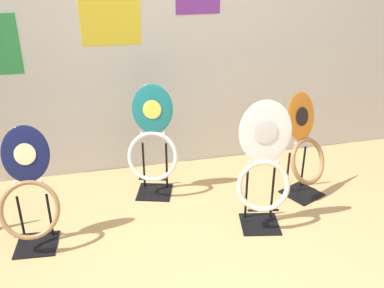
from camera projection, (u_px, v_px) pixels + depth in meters
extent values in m
cube|color=silver|center=(170.00, 24.00, 3.61)|extent=(8.00, 0.06, 2.60)
cube|color=yellow|center=(109.00, 4.00, 3.40)|extent=(0.48, 0.01, 0.65)
cube|color=black|center=(155.00, 192.00, 3.63)|extent=(0.35, 0.35, 0.01)
cylinder|color=black|center=(144.00, 165.00, 3.63)|extent=(0.02, 0.02, 0.41)
cylinder|color=black|center=(167.00, 166.00, 3.62)|extent=(0.02, 0.02, 0.41)
cylinder|color=black|center=(152.00, 179.00, 3.49)|extent=(0.22, 0.08, 0.02)
torus|color=silver|center=(153.00, 157.00, 3.46)|extent=(0.44, 0.27, 0.40)
ellipsoid|color=#197075|center=(152.00, 109.00, 3.38)|extent=(0.34, 0.18, 0.40)
ellipsoid|color=#EADB4C|center=(152.00, 110.00, 3.36)|extent=(0.15, 0.07, 0.15)
sphere|color=silver|center=(142.00, 133.00, 3.44)|extent=(0.02, 0.02, 0.02)
sphere|color=silver|center=(164.00, 134.00, 3.43)|extent=(0.02, 0.02, 0.02)
cube|color=black|center=(37.00, 245.00, 2.99)|extent=(0.30, 0.30, 0.01)
cylinder|color=black|center=(21.00, 217.00, 2.99)|extent=(0.02, 0.02, 0.34)
cylinder|color=black|center=(50.00, 215.00, 3.01)|extent=(0.02, 0.02, 0.34)
cylinder|color=black|center=(32.00, 235.00, 2.86)|extent=(0.22, 0.04, 0.02)
torus|color=#9E7042|center=(30.00, 210.00, 2.85)|extent=(0.42, 0.25, 0.37)
ellipsoid|color=#141942|center=(25.00, 154.00, 2.83)|extent=(0.33, 0.17, 0.37)
ellipsoid|color=beige|center=(25.00, 154.00, 2.82)|extent=(0.15, 0.06, 0.14)
sphere|color=silver|center=(15.00, 183.00, 2.84)|extent=(0.02, 0.02, 0.02)
sphere|color=silver|center=(42.00, 181.00, 2.87)|extent=(0.02, 0.02, 0.02)
cube|color=black|center=(302.00, 193.00, 3.61)|extent=(0.37, 0.37, 0.01)
cylinder|color=black|center=(288.00, 173.00, 3.54)|extent=(0.02, 0.02, 0.37)
cylinder|color=black|center=(303.00, 166.00, 3.65)|extent=(0.02, 0.02, 0.37)
cylinder|color=black|center=(311.00, 181.00, 3.49)|extent=(0.21, 0.11, 0.02)
torus|color=#9E7042|center=(308.00, 161.00, 3.46)|extent=(0.43, 0.33, 0.37)
ellipsoid|color=orange|center=(301.00, 117.00, 3.40)|extent=(0.34, 0.24, 0.39)
ellipsoid|color=black|center=(302.00, 117.00, 3.39)|extent=(0.15, 0.10, 0.15)
sphere|color=silver|center=(296.00, 143.00, 3.40)|extent=(0.02, 0.02, 0.02)
sphere|color=silver|center=(310.00, 138.00, 3.50)|extent=(0.02, 0.02, 0.02)
cube|color=black|center=(260.00, 224.00, 3.21)|extent=(0.33, 0.33, 0.01)
cylinder|color=black|center=(246.00, 193.00, 3.20)|extent=(0.02, 0.02, 0.43)
cylinder|color=black|center=(272.00, 193.00, 3.21)|extent=(0.02, 0.02, 0.43)
cylinder|color=black|center=(263.00, 210.00, 3.07)|extent=(0.22, 0.06, 0.02)
torus|color=beige|center=(263.00, 186.00, 3.05)|extent=(0.41, 0.22, 0.38)
ellipsoid|color=white|center=(265.00, 132.00, 2.95)|extent=(0.38, 0.15, 0.45)
ellipsoid|color=silver|center=(266.00, 132.00, 2.94)|extent=(0.17, 0.06, 0.17)
sphere|color=silver|center=(249.00, 162.00, 3.02)|extent=(0.02, 0.02, 0.02)
sphere|color=silver|center=(278.00, 162.00, 3.03)|extent=(0.02, 0.02, 0.02)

